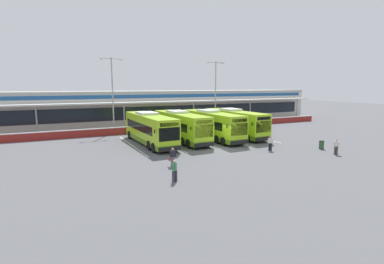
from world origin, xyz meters
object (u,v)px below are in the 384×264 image
coach_bus_leftmost (150,129)px  lamp_post_centre (216,90)px  pedestrian_child (336,146)px  pedestrian_near_bin (175,170)px  pedestrian_in_dark_coat (270,143)px  litter_bin (322,145)px  coach_bus_left_centre (181,127)px  coach_bus_centre (212,125)px  pedestrian_with_handbag (173,157)px  coach_bus_right_centre (234,123)px  lamp_post_west (113,90)px

coach_bus_leftmost → lamp_post_centre: size_ratio=1.11×
pedestrian_child → pedestrian_near_bin: size_ratio=1.00×
pedestrian_in_dark_coat → litter_bin: pedestrian_in_dark_coat is taller
coach_bus_left_centre → coach_bus_centre: size_ratio=1.00×
coach_bus_centre → lamp_post_centre: lamp_post_centre is taller
pedestrian_in_dark_coat → pedestrian_with_handbag: bearing=-174.8°
coach_bus_right_centre → litter_bin: (3.88, -11.41, -1.32)m
pedestrian_child → pedestrian_with_handbag: bearing=169.0°
coach_bus_left_centre → pedestrian_near_bin: bearing=-115.3°
pedestrian_child → lamp_post_west: 30.48m
coach_bus_leftmost → litter_bin: size_ratio=13.13×
lamp_post_centre → litter_bin: size_ratio=11.83×
pedestrian_near_bin → coach_bus_right_centre: bearing=44.2°
coach_bus_centre → lamp_post_west: lamp_post_west is taller
pedestrian_with_handbag → pedestrian_in_dark_coat: same height
coach_bus_leftmost → lamp_post_west: size_ratio=1.11×
coach_bus_left_centre → coach_bus_centre: bearing=-7.5°
lamp_post_west → coach_bus_right_centre: bearing=-35.9°
coach_bus_leftmost → coach_bus_right_centre: bearing=1.5°
coach_bus_centre → pedestrian_with_handbag: 14.13m
coach_bus_centre → coach_bus_right_centre: 3.93m
pedestrian_in_dark_coat → pedestrian_child: same height
coach_bus_right_centre → lamp_post_centre: 11.17m
coach_bus_leftmost → pedestrian_with_handbag: size_ratio=7.54×
pedestrian_in_dark_coat → lamp_post_west: lamp_post_west is taller
lamp_post_west → lamp_post_centre: 17.21m
coach_bus_right_centre → lamp_post_centre: (2.74, 9.85, 4.50)m
coach_bus_leftmost → pedestrian_near_bin: 14.57m
coach_bus_leftmost → pedestrian_in_dark_coat: bearing=-41.7°
lamp_post_centre → litter_bin: bearing=-86.9°
lamp_post_west → coach_bus_left_centre: bearing=-58.8°
pedestrian_child → litter_bin: 2.75m
coach_bus_leftmost → litter_bin: bearing=-34.4°
pedestrian_with_handbag → pedestrian_in_dark_coat: size_ratio=1.00×
coach_bus_right_centre → lamp_post_west: 18.41m
lamp_post_west → coach_bus_leftmost: bearing=-78.8°
pedestrian_in_dark_coat → pedestrian_child: 6.46m
coach_bus_right_centre → pedestrian_near_bin: (-15.05, -14.62, -0.91)m
coach_bus_leftmost → litter_bin: coach_bus_leftmost is taller
lamp_post_west → lamp_post_centre: size_ratio=1.00×
coach_bus_centre → pedestrian_in_dark_coat: 9.39m
coach_bus_right_centre → coach_bus_leftmost: bearing=-178.5°
coach_bus_right_centre → lamp_post_west: (-14.46, 10.46, 4.50)m
coach_bus_leftmost → pedestrian_child: size_ratio=7.54×
coach_bus_left_centre → pedestrian_child: bearing=-51.6°
coach_bus_leftmost → lamp_post_west: 11.89m
pedestrian_with_handbag → pedestrian_in_dark_coat: 11.81m
pedestrian_in_dark_coat → lamp_post_west: (-12.59, 20.12, 5.42)m
coach_bus_left_centre → litter_bin: (12.01, -11.44, -1.32)m
pedestrian_with_handbag → lamp_post_centre: size_ratio=0.15×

